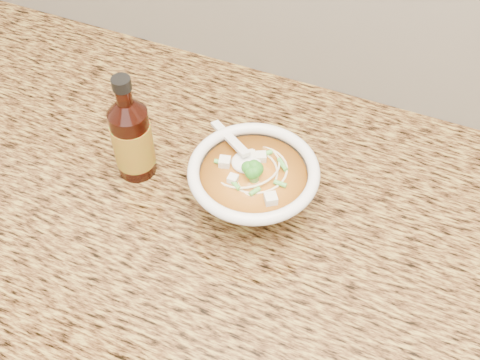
% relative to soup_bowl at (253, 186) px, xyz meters
% --- Properties ---
extents(counter_slab, '(4.00, 0.68, 0.04)m').
position_rel_soup_bowl_xyz_m(counter_slab, '(0.19, -0.02, -0.06)').
color(counter_slab, olive).
rests_on(counter_slab, cabinet).
extents(soup_bowl, '(0.18, 0.18, 0.10)m').
position_rel_soup_bowl_xyz_m(soup_bowl, '(0.00, 0.00, 0.00)').
color(soup_bowl, white).
rests_on(soup_bowl, counter_slab).
extents(hot_sauce_bottle, '(0.06, 0.06, 0.18)m').
position_rel_soup_bowl_xyz_m(hot_sauce_bottle, '(-0.19, -0.00, 0.02)').
color(hot_sauce_bottle, black).
rests_on(hot_sauce_bottle, counter_slab).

